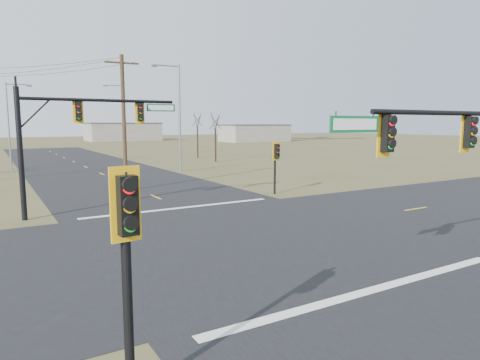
% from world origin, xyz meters
% --- Properties ---
extents(ground, '(320.00, 320.00, 0.00)m').
position_xyz_m(ground, '(0.00, 0.00, 0.00)').
color(ground, brown).
rests_on(ground, ground).
extents(road_ew, '(160.00, 14.00, 0.02)m').
position_xyz_m(road_ew, '(0.00, 0.00, 0.01)').
color(road_ew, black).
rests_on(road_ew, ground).
extents(road_ns, '(14.00, 160.00, 0.02)m').
position_xyz_m(road_ns, '(0.00, 0.00, 0.01)').
color(road_ns, black).
rests_on(road_ns, ground).
extents(stop_bar_near, '(12.00, 0.40, 0.01)m').
position_xyz_m(stop_bar_near, '(0.00, -7.50, 0.03)').
color(stop_bar_near, silver).
rests_on(stop_bar_near, road_ns).
extents(stop_bar_far, '(12.00, 0.40, 0.01)m').
position_xyz_m(stop_bar_far, '(0.00, 7.50, 0.03)').
color(stop_bar_far, silver).
rests_on(stop_bar_far, road_ns).
extents(mast_arm_near, '(10.32, 0.42, 6.06)m').
position_xyz_m(mast_arm_near, '(3.88, -7.81, 4.43)').
color(mast_arm_near, black).
rests_on(mast_arm_near, ground).
extents(mast_arm_far, '(8.84, 0.45, 7.02)m').
position_xyz_m(mast_arm_far, '(-5.44, 8.85, 5.07)').
color(mast_arm_far, black).
rests_on(mast_arm_far, ground).
extents(pedestal_signal_ne, '(0.59, 0.50, 3.83)m').
position_xyz_m(pedestal_signal_ne, '(8.01, 8.85, 2.84)').
color(pedestal_signal_ne, black).
rests_on(pedestal_signal_ne, ground).
extents(pedestal_signal_sw, '(0.59, 0.51, 4.42)m').
position_xyz_m(pedestal_signal_sw, '(-7.93, -8.94, 3.23)').
color(pedestal_signal_sw, black).
rests_on(pedestal_signal_sw, ground).
extents(utility_pole_near, '(2.48, 0.29, 10.12)m').
position_xyz_m(utility_pole_near, '(-0.97, 15.83, 5.24)').
color(utility_pole_near, '#44311D').
rests_on(utility_pole_near, ground).
extents(streetlight_a, '(3.11, 0.47, 11.11)m').
position_xyz_m(streetlight_a, '(7.42, 25.69, 6.24)').
color(streetlight_a, gray).
rests_on(streetlight_a, ground).
extents(streetlight_b, '(2.98, 0.33, 10.68)m').
position_xyz_m(streetlight_b, '(7.48, 46.45, 6.00)').
color(streetlight_b, gray).
rests_on(streetlight_b, ground).
extents(streetlight_c, '(2.67, 0.41, 9.54)m').
position_xyz_m(streetlight_c, '(-7.46, 37.22, 5.35)').
color(streetlight_c, gray).
rests_on(streetlight_c, ground).
extents(bare_tree_c, '(3.23, 3.23, 6.89)m').
position_xyz_m(bare_tree_c, '(16.40, 34.44, 5.41)').
color(bare_tree_c, black).
rests_on(bare_tree_c, ground).
extents(bare_tree_d, '(3.06, 3.06, 7.06)m').
position_xyz_m(bare_tree_d, '(17.21, 41.76, 5.69)').
color(bare_tree_d, black).
rests_on(bare_tree_d, ground).
extents(warehouse_mid, '(20.00, 12.00, 5.00)m').
position_xyz_m(warehouse_mid, '(25.00, 110.00, 2.50)').
color(warehouse_mid, gray).
rests_on(warehouse_mid, ground).
extents(warehouse_right, '(18.00, 10.00, 4.50)m').
position_xyz_m(warehouse_right, '(55.00, 85.00, 2.25)').
color(warehouse_right, gray).
rests_on(warehouse_right, ground).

